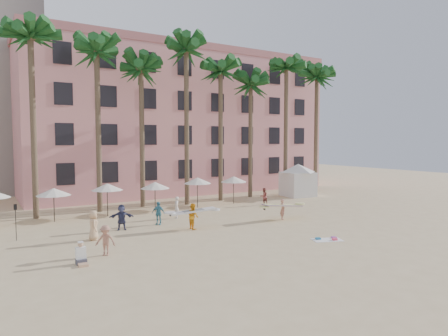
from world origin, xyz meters
TOP-DOWN VIEW (x-y plane):
  - ground at (0.00, 0.00)m, footprint 120.00×120.00m
  - pink_hotel at (7.00, 26.00)m, footprint 35.00×14.00m
  - palm_row at (0.51, 15.00)m, footprint 44.40×5.40m
  - umbrella_row at (-3.00, 12.50)m, footprint 22.50×2.70m
  - cabana at (15.73, 13.28)m, footprint 5.01×5.01m
  - beach_towel at (4.34, -2.08)m, footprint 2.04×1.58m
  - carrier_yellow at (6.02, 4.17)m, footprint 3.41×0.89m
  - carrier_white at (-1.30, 4.86)m, footprint 3.28×1.19m
  - beachgoers at (-3.62, 6.41)m, footprint 18.14×9.72m
  - paddle at (-11.86, 7.65)m, footprint 0.18×0.04m
  - seated_man at (-9.51, 0.79)m, footprint 0.48×0.85m

SIDE VIEW (x-z plane):
  - ground at x=0.00m, z-range 0.00..0.00m
  - beach_towel at x=4.34m, z-range -0.04..0.10m
  - seated_man at x=-9.51m, z-range -0.17..0.93m
  - beachgoers at x=-3.62m, z-range -0.06..1.75m
  - carrier_yellow at x=6.02m, z-range 0.13..1.72m
  - carrier_white at x=-1.30m, z-range 0.07..1.84m
  - paddle at x=-11.86m, z-range 0.30..2.52m
  - cabana at x=15.73m, z-range 0.32..3.82m
  - umbrella_row at x=-3.00m, z-range 0.97..3.69m
  - pink_hotel at x=7.00m, z-range 0.00..16.00m
  - palm_row at x=0.51m, z-range 4.82..21.12m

